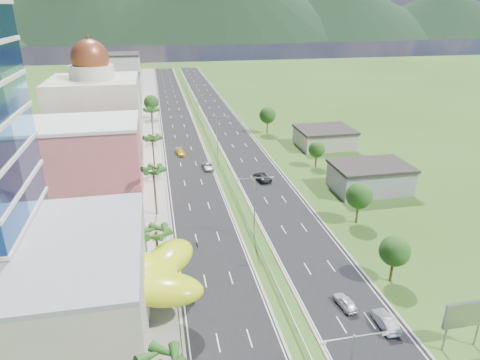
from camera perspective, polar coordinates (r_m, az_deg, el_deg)
ground at (r=62.82m, az=4.00°, el=-12.32°), size 500.00×500.00×0.00m
road_left at (r=144.34m, az=-8.37°, el=7.77°), size 11.00×260.00×0.04m
road_right at (r=145.83m, az=-2.43°, el=8.13°), size 11.00×260.00×0.04m
sidewalk_left at (r=144.19m, az=-12.17°, el=7.51°), size 7.00×260.00×0.12m
median_guardrail at (r=127.45m, az=-4.49°, el=6.27°), size 0.10×216.06×0.76m
streetlight_median_b at (r=67.87m, az=1.95°, el=-2.90°), size 6.04×0.25×11.00m
streetlight_median_c at (r=104.80m, az=-3.07°, el=6.26°), size 6.04×0.25×11.00m
streetlight_median_d at (r=148.27m, az=-5.70°, el=10.95°), size 6.04×0.25×11.00m
streetlight_median_e at (r=192.44m, az=-7.16°, el=13.49°), size 6.04×0.25×11.00m
mall_podium at (r=55.93m, az=-28.43°, el=-13.37°), size 30.00×24.00×11.00m
lime_canopy at (r=55.31m, az=-15.60°, el=-12.28°), size 18.00×15.00×7.40m
pink_shophouse at (r=87.49m, az=-19.71°, el=2.19°), size 20.00×15.00×15.00m
domed_building at (r=108.35m, az=-18.49°, el=8.20°), size 20.00×20.00×28.70m
midrise_grey at (r=133.22m, az=-16.79°, el=9.38°), size 16.00×15.00×16.00m
midrise_beige at (r=155.00m, az=-16.12°, el=10.60°), size 16.00×15.00×13.00m
midrise_white at (r=177.18m, az=-15.73°, el=12.84°), size 16.00×15.00×18.00m
billboard at (r=54.43m, az=27.87°, el=-15.70°), size 5.20×0.35×6.20m
shed_near at (r=92.06m, az=16.93°, el=0.19°), size 15.00×10.00×5.00m
shed_far at (r=118.54m, az=11.16°, el=5.48°), size 14.00×12.00×4.40m
palm_tree_b at (r=59.08m, az=-11.12°, el=-7.08°), size 3.60×3.60×8.10m
palm_tree_c at (r=76.68m, az=-11.48°, el=1.11°), size 3.60×3.60×9.60m
palm_tree_d at (r=98.80m, az=-11.60°, el=5.31°), size 3.60×3.60×8.60m
palm_tree_e at (r=122.80m, az=-11.76°, el=8.97°), size 3.60×3.60×9.40m
leafy_tree_lfar at (r=147.81m, az=-11.76°, el=10.10°), size 4.90×4.90×8.05m
leafy_tree_ra at (r=62.23m, az=19.93°, el=-8.91°), size 4.20×4.20×6.90m
leafy_tree_rb at (r=76.48m, az=15.59°, el=-2.04°), size 4.55×4.55×7.47m
leafy_tree_rc at (r=101.72m, az=10.20°, el=4.04°), size 3.85×3.85×6.33m
leafy_tree_rd at (r=127.60m, az=3.69°, el=8.62°), size 4.90×4.90×8.05m
mountain_ridge at (r=506.48m, az=-3.06°, el=18.22°), size 860.00×140.00×90.00m
car_dark_left at (r=58.71m, az=-6.87°, el=-14.34°), size 1.68×4.33×1.41m
car_silver_mid_left at (r=100.19m, az=-4.26°, el=1.84°), size 2.45×5.05×1.39m
car_yellow_far_left at (r=110.80m, az=-7.94°, el=3.70°), size 2.47×4.84×1.35m
car_white_near_right at (r=57.95m, az=13.88°, el=-15.50°), size 2.15×4.21×1.37m
car_silver_right at (r=56.23m, az=18.83°, el=-17.38°), size 1.69×4.72×1.55m
car_dark_far_right at (r=93.66m, az=2.98°, el=0.44°), size 3.39×5.91×1.55m
motorcycle at (r=69.07m, az=-5.77°, el=-8.26°), size 0.65×1.90×1.20m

